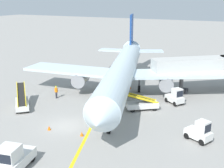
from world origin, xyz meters
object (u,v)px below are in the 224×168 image
baggage_tug_by_cargo_door (175,97)px  belt_loader_forward_hold (22,102)px  airliner (123,71)px  baggage_tug_near_wing (200,132)px  ground_crew_marshaller (56,92)px  pushback_tug (13,158)px  safety_cone_wingtip_left (49,128)px  belt_loader_aft_hold (141,103)px  safety_cone_nose_left (130,87)px  safety_cone_nose_right (82,134)px  jet_bridge (203,67)px

baggage_tug_by_cargo_door → belt_loader_forward_hold: (-16.10, -9.89, -0.15)m
airliner → baggage_tug_near_wing: size_ratio=12.63×
airliner → baggage_tug_near_wing: bearing=-36.6°
ground_crew_marshaller → pushback_tug: bearing=-64.1°
airliner → safety_cone_wingtip_left: airliner is taller
baggage_tug_by_cargo_door → safety_cone_wingtip_left: bearing=-125.5°
airliner → belt_loader_aft_hold: (4.33, -4.05, -2.64)m
belt_loader_aft_hold → belt_loader_forward_hold: bearing=-154.8°
safety_cone_nose_left → baggage_tug_by_cargo_door: bearing=-23.6°
pushback_tug → belt_loader_aft_hold: (4.24, 16.35, -0.22)m
safety_cone_nose_right → safety_cone_wingtip_left: (-3.68, -0.37, 0.00)m
pushback_tug → jet_bridge: bearing=71.2°
jet_bridge → belt_loader_aft_hold: 12.25m
pushback_tug → baggage_tug_by_cargo_door: pushback_tug is taller
airliner → belt_loader_forward_hold: bearing=-130.4°
belt_loader_aft_hold → pushback_tug: bearing=-104.5°
jet_bridge → safety_cone_wingtip_left: size_ratio=26.31×
pushback_tug → baggage_tug_by_cargo_door: size_ratio=1.45×
safety_cone_nose_left → safety_cone_nose_right: size_ratio=1.00×
safety_cone_nose_left → jet_bridge: bearing=21.3°
baggage_tug_by_cargo_door → belt_loader_forward_hold: size_ratio=0.61×
pushback_tug → belt_loader_aft_hold: bearing=75.5°
airliner → safety_cone_wingtip_left: size_ratio=78.21×
belt_loader_forward_hold → ground_crew_marshaller: bearing=74.0°
safety_cone_nose_left → safety_cone_nose_right: same height
ground_crew_marshaller → safety_cone_nose_left: ground_crew_marshaller is taller
baggage_tug_near_wing → pushback_tug: bearing=-136.4°
belt_loader_forward_hold → safety_cone_wingtip_left: (6.70, -3.31, -0.56)m
airliner → ground_crew_marshaller: (-7.24, -5.28, -2.51)m
belt_loader_forward_hold → safety_cone_nose_left: size_ratio=10.12×
pushback_tug → ground_crew_marshaller: 16.81m
ground_crew_marshaller → safety_cone_nose_left: bearing=49.7°
airliner → ground_crew_marshaller: size_ratio=20.24×
baggage_tug_near_wing → baggage_tug_by_cargo_door: size_ratio=1.01×
baggage_tug_by_cargo_door → belt_loader_forward_hold: belt_loader_forward_hold is taller
baggage_tug_by_cargo_door → ground_crew_marshaller: size_ratio=1.59×
baggage_tug_by_cargo_door → safety_cone_wingtip_left: baggage_tug_by_cargo_door is taller
jet_bridge → belt_loader_forward_hold: jet_bridge is taller
belt_loader_forward_hold → airliner: bearing=49.6°
safety_cone_wingtip_left → baggage_tug_near_wing: bearing=17.8°
ground_crew_marshaller → safety_cone_nose_left: 10.96m
safety_cone_nose_left → safety_cone_wingtip_left: bearing=-96.1°
airliner → safety_cone_nose_right: (1.73, -13.11, -3.20)m
airliner → baggage_tug_by_cargo_door: size_ratio=12.72×
pushback_tug → baggage_tug_near_wing: (12.00, 11.42, -0.07)m
safety_cone_nose_left → safety_cone_wingtip_left: size_ratio=1.00×
safety_cone_nose_right → belt_loader_aft_hold: bearing=73.9°
belt_loader_aft_hold → safety_cone_nose_right: bearing=-106.1°
baggage_tug_near_wing → ground_crew_marshaller: baggage_tug_near_wing is taller
belt_loader_aft_hold → safety_cone_wingtip_left: bearing=-123.7°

